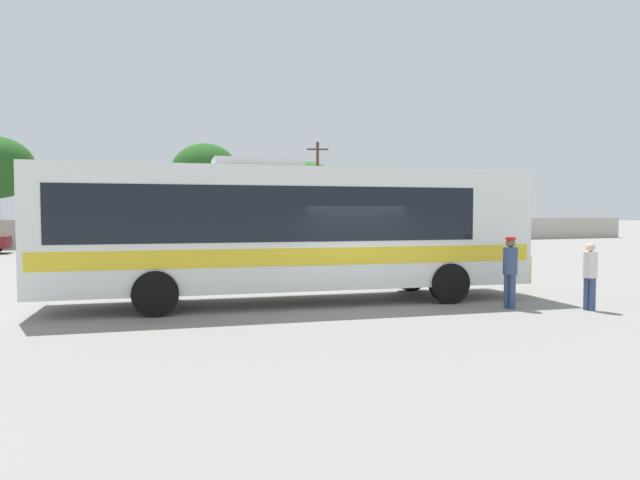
{
  "coord_description": "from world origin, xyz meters",
  "views": [
    {
      "loc": [
        -5.63,
        -13.0,
        2.33
      ],
      "look_at": [
        -0.27,
        1.36,
        1.6
      ],
      "focal_mm": 31.47,
      "sensor_mm": 36.0,
      "label": 1
    }
  ],
  "objects": [
    {
      "name": "attendant_by_bus_door",
      "position": [
        3.49,
        -1.85,
        1.0
      ],
      "size": [
        0.41,
        0.41,
        1.75
      ],
      "color": "#33476B",
      "rests_on": "ground_plane"
    },
    {
      "name": "roadside_tree_right",
      "position": [
        10.57,
        33.58,
        4.48
      ],
      "size": [
        5.59,
        5.59,
        6.86
      ],
      "color": "brown",
      "rests_on": "ground_plane"
    },
    {
      "name": "perimeter_wall",
      "position": [
        0.0,
        27.43,
        0.95
      ],
      "size": [
        80.0,
        0.3,
        1.91
      ],
      "primitive_type": "cube",
      "color": "#B2AD9E",
      "rests_on": "ground_plane"
    },
    {
      "name": "parked_car_third_silver",
      "position": [
        -1.47,
        23.86,
        0.81
      ],
      "size": [
        4.42,
        2.03,
        1.54
      ],
      "color": "#B7BABF",
      "rests_on": "ground_plane"
    },
    {
      "name": "coach_bus_white_yellow",
      "position": [
        -1.33,
        0.94,
        1.97
      ],
      "size": [
        12.71,
        3.78,
        3.7
      ],
      "color": "white",
      "rests_on": "ground_plane"
    },
    {
      "name": "parked_car_second_red",
      "position": [
        -7.92,
        23.37,
        0.8
      ],
      "size": [
        4.12,
        2.01,
        1.52
      ],
      "color": "red",
      "rests_on": "ground_plane"
    },
    {
      "name": "roadside_tree_midright",
      "position": [
        1.36,
        31.58,
        5.54
      ],
      "size": [
        5.26,
        5.26,
        7.79
      ],
      "color": "brown",
      "rests_on": "ground_plane"
    },
    {
      "name": "passenger_waiting_on_apron",
      "position": [
        5.09,
        -2.76,
        0.92
      ],
      "size": [
        0.38,
        0.38,
        1.62
      ],
      "color": "#33476B",
      "rests_on": "ground_plane"
    },
    {
      "name": "utility_pole_near",
      "position": [
        10.46,
        30.67,
        4.28
      ],
      "size": [
        1.76,
        0.63,
        8.2
      ],
      "color": "#4C3823",
      "rests_on": "ground_plane"
    },
    {
      "name": "roadside_tree_midleft",
      "position": [
        -1.98,
        31.71,
        4.4
      ],
      "size": [
        3.46,
        3.46,
        5.9
      ],
      "color": "brown",
      "rests_on": "ground_plane"
    },
    {
      "name": "parked_car_rightmost_dark_blue",
      "position": [
        4.61,
        23.97,
        0.79
      ],
      "size": [
        4.11,
        2.15,
        1.49
      ],
      "color": "navy",
      "rests_on": "ground_plane"
    },
    {
      "name": "ground_plane",
      "position": [
        0.0,
        10.0,
        0.0
      ],
      "size": [
        300.0,
        300.0,
        0.0
      ],
      "primitive_type": "plane",
      "color": "gray"
    }
  ]
}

